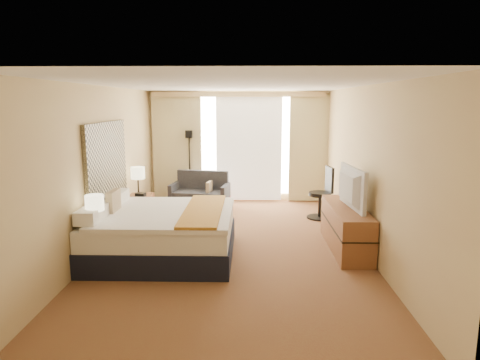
{
  "coord_description": "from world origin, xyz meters",
  "views": [
    {
      "loc": [
        0.28,
        -6.67,
        2.35
      ],
      "look_at": [
        0.11,
        0.4,
        1.05
      ],
      "focal_mm": 32.0,
      "sensor_mm": 36.0,
      "label": 1
    }
  ],
  "objects_px": {
    "nightstand_left": "(95,253)",
    "television": "(346,187)",
    "bed": "(162,233)",
    "lamp_left": "(95,204)",
    "floor_lamp": "(189,152)",
    "desk_chair": "(323,196)",
    "loveseat": "(201,195)",
    "lamp_right": "(138,173)",
    "media_dresser": "(346,228)",
    "nightstand_right": "(141,209)"
  },
  "relations": [
    {
      "from": "nightstand_left",
      "to": "television",
      "type": "height_order",
      "value": "television"
    },
    {
      "from": "television",
      "to": "bed",
      "type": "bearing_deg",
      "value": 92.04
    },
    {
      "from": "nightstand_left",
      "to": "bed",
      "type": "relative_size",
      "value": 0.26
    },
    {
      "from": "nightstand_left",
      "to": "lamp_left",
      "type": "bearing_deg",
      "value": 86.46
    },
    {
      "from": "bed",
      "to": "floor_lamp",
      "type": "bearing_deg",
      "value": 91.37
    },
    {
      "from": "nightstand_left",
      "to": "desk_chair",
      "type": "height_order",
      "value": "desk_chair"
    },
    {
      "from": "floor_lamp",
      "to": "bed",
      "type": "bearing_deg",
      "value": -88.63
    },
    {
      "from": "floor_lamp",
      "to": "loveseat",
      "type": "bearing_deg",
      "value": -60.45
    },
    {
      "from": "bed",
      "to": "floor_lamp",
      "type": "relative_size",
      "value": 1.25
    },
    {
      "from": "lamp_left",
      "to": "television",
      "type": "xyz_separation_m",
      "value": [
        3.65,
        0.92,
        0.06
      ]
    },
    {
      "from": "lamp_right",
      "to": "media_dresser",
      "type": "bearing_deg",
      "value": -20.85
    },
    {
      "from": "nightstand_left",
      "to": "loveseat",
      "type": "relative_size",
      "value": 0.4
    },
    {
      "from": "bed",
      "to": "media_dresser",
      "type": "bearing_deg",
      "value": 8.03
    },
    {
      "from": "nightstand_left",
      "to": "media_dresser",
      "type": "height_order",
      "value": "media_dresser"
    },
    {
      "from": "nightstand_right",
      "to": "floor_lamp",
      "type": "relative_size",
      "value": 0.32
    },
    {
      "from": "floor_lamp",
      "to": "lamp_left",
      "type": "height_order",
      "value": "floor_lamp"
    },
    {
      "from": "lamp_right",
      "to": "bed",
      "type": "bearing_deg",
      "value": -65.58
    },
    {
      "from": "media_dresser",
      "to": "lamp_right",
      "type": "distance_m",
      "value": 4.03
    },
    {
      "from": "lamp_right",
      "to": "television",
      "type": "distance_m",
      "value": 3.95
    },
    {
      "from": "nightstand_right",
      "to": "television",
      "type": "distance_m",
      "value": 4.02
    },
    {
      "from": "nightstand_right",
      "to": "television",
      "type": "xyz_separation_m",
      "value": [
        3.65,
        -1.51,
        0.75
      ]
    },
    {
      "from": "loveseat",
      "to": "lamp_right",
      "type": "bearing_deg",
      "value": -119.39
    },
    {
      "from": "nightstand_left",
      "to": "nightstand_right",
      "type": "bearing_deg",
      "value": 90.0
    },
    {
      "from": "media_dresser",
      "to": "desk_chair",
      "type": "bearing_deg",
      "value": 92.12
    },
    {
      "from": "media_dresser",
      "to": "bed",
      "type": "distance_m",
      "value": 2.92
    },
    {
      "from": "bed",
      "to": "television",
      "type": "xyz_separation_m",
      "value": [
        2.84,
        0.35,
        0.65
      ]
    },
    {
      "from": "nightstand_right",
      "to": "television",
      "type": "bearing_deg",
      "value": -22.42
    },
    {
      "from": "nightstand_left",
      "to": "lamp_right",
      "type": "xyz_separation_m",
      "value": [
        -0.02,
        2.47,
        0.71
      ]
    },
    {
      "from": "nightstand_left",
      "to": "floor_lamp",
      "type": "bearing_deg",
      "value": 80.6
    },
    {
      "from": "media_dresser",
      "to": "loveseat",
      "type": "height_order",
      "value": "loveseat"
    },
    {
      "from": "bed",
      "to": "nightstand_left",
      "type": "bearing_deg",
      "value": -141.55
    },
    {
      "from": "floor_lamp",
      "to": "television",
      "type": "xyz_separation_m",
      "value": [
        2.93,
        -3.36,
        -0.17
      ]
    },
    {
      "from": "bed",
      "to": "nightstand_right",
      "type": "bearing_deg",
      "value": 113.52
    },
    {
      "from": "loveseat",
      "to": "television",
      "type": "relative_size",
      "value": 1.21
    },
    {
      "from": "loveseat",
      "to": "lamp_right",
      "type": "xyz_separation_m",
      "value": [
        -1.05,
        -1.33,
        0.72
      ]
    },
    {
      "from": "media_dresser",
      "to": "bed",
      "type": "height_order",
      "value": "bed"
    },
    {
      "from": "bed",
      "to": "television",
      "type": "distance_m",
      "value": 2.94
    },
    {
      "from": "desk_chair",
      "to": "lamp_left",
      "type": "xyz_separation_m",
      "value": [
        -3.63,
        -2.84,
        0.49
      ]
    },
    {
      "from": "media_dresser",
      "to": "television",
      "type": "xyz_separation_m",
      "value": [
        -0.05,
        -0.06,
        0.67
      ]
    },
    {
      "from": "floor_lamp",
      "to": "desk_chair",
      "type": "xyz_separation_m",
      "value": [
        2.91,
        -1.44,
        -0.73
      ]
    },
    {
      "from": "floor_lamp",
      "to": "television",
      "type": "distance_m",
      "value": 4.46
    },
    {
      "from": "desk_chair",
      "to": "nightstand_right",
      "type": "bearing_deg",
      "value": 178.69
    },
    {
      "from": "desk_chair",
      "to": "lamp_right",
      "type": "relative_size",
      "value": 1.88
    },
    {
      "from": "nightstand_right",
      "to": "lamp_left",
      "type": "relative_size",
      "value": 1.03
    },
    {
      "from": "floor_lamp",
      "to": "television",
      "type": "relative_size",
      "value": 1.5
    },
    {
      "from": "media_dresser",
      "to": "lamp_right",
      "type": "height_order",
      "value": "lamp_right"
    },
    {
      "from": "television",
      "to": "media_dresser",
      "type": "bearing_deg",
      "value": -46.97
    },
    {
      "from": "floor_lamp",
      "to": "lamp_right",
      "type": "height_order",
      "value": "floor_lamp"
    },
    {
      "from": "lamp_left",
      "to": "television",
      "type": "distance_m",
      "value": 3.76
    },
    {
      "from": "lamp_right",
      "to": "floor_lamp",
      "type": "bearing_deg",
      "value": 68.56
    }
  ]
}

